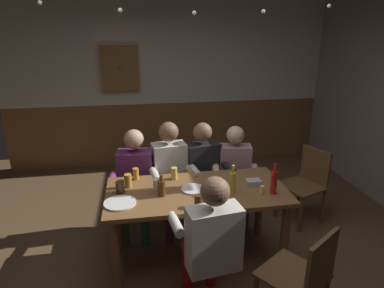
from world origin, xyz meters
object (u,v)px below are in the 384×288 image
at_px(plate_0, 120,203).
at_px(pint_glass_5, 157,185).
at_px(person_1, 171,173).
at_px(chair_empty_near_right, 307,182).
at_px(condiment_caddy, 253,182).
at_px(dining_table, 197,201).
at_px(pint_glass_4, 128,181).
at_px(table_candle, 262,190).
at_px(plate_1, 193,189).
at_px(pint_glass_2, 120,188).
at_px(chair_empty_near_left, 303,278).
at_px(person_2, 205,171).
at_px(pint_glass_0, 136,174).
at_px(bottle_0, 162,187).
at_px(pint_glass_3, 198,201).
at_px(pint_glass_1, 174,173).
at_px(person_0, 135,177).
at_px(person_4, 211,239).
at_px(bottle_2, 233,182).
at_px(person_3, 234,172).
at_px(bottle_1, 274,182).
at_px(wall_dart_cabinet, 120,68).

bearing_deg(plate_0, pint_glass_5, 30.17).
xyz_separation_m(person_1, pint_glass_5, (-0.19, -0.59, 0.14)).
height_order(person_1, chair_empty_near_right, person_1).
bearing_deg(condiment_caddy, dining_table, -178.26).
bearing_deg(pint_glass_4, table_candle, -15.89).
relative_size(plate_1, pint_glass_5, 2.01).
height_order(plate_1, pint_glass_2, pint_glass_2).
bearing_deg(table_candle, chair_empty_near_left, -85.99).
bearing_deg(dining_table, pint_glass_2, 176.13).
xyz_separation_m(chair_empty_near_right, condiment_caddy, (-0.88, -0.54, 0.33)).
bearing_deg(person_2, pint_glass_0, 10.30).
bearing_deg(bottle_0, person_1, 77.29).
height_order(chair_empty_near_right, pint_glass_2, pint_glass_2).
bearing_deg(dining_table, pint_glass_3, -98.61).
relative_size(person_1, person_2, 1.02).
bearing_deg(dining_table, pint_glass_1, 123.80).
distance_m(person_0, pint_glass_4, 0.51).
height_order(plate_0, pint_glass_0, pint_glass_0).
relative_size(pint_glass_0, pint_glass_2, 1.05).
distance_m(chair_empty_near_left, pint_glass_2, 1.70).
bearing_deg(plate_0, pint_glass_3, -13.34).
relative_size(chair_empty_near_right, condiment_caddy, 6.29).
xyz_separation_m(person_2, person_4, (-0.21, -1.28, 0.00)).
height_order(table_candle, pint_glass_4, pint_glass_4).
distance_m(plate_1, pint_glass_0, 0.62).
xyz_separation_m(plate_1, bottle_2, (0.35, -0.11, 0.10)).
xyz_separation_m(dining_table, pint_glass_0, (-0.57, 0.33, 0.18)).
bearing_deg(pint_glass_2, pint_glass_3, -28.21).
bearing_deg(dining_table, person_3, 48.64).
height_order(person_4, pint_glass_3, person_4).
bearing_deg(person_4, pint_glass_4, 120.02).
xyz_separation_m(table_candle, pint_glass_1, (-0.76, 0.45, 0.02)).
bearing_deg(plate_0, person_2, 40.72).
relative_size(plate_0, bottle_1, 0.94).
relative_size(table_candle, wall_dart_cabinet, 0.11).
height_order(person_0, person_4, person_4).
relative_size(person_0, table_candle, 14.86).
distance_m(pint_glass_1, pint_glass_4, 0.47).
bearing_deg(pint_glass_5, wall_dart_cabinet, 98.30).
distance_m(person_0, person_2, 0.79).
xyz_separation_m(person_0, chair_empty_near_left, (1.21, -1.58, -0.18)).
bearing_deg(pint_glass_1, person_0, 137.75).
height_order(person_1, plate_1, person_1).
bearing_deg(pint_glass_2, wall_dart_cabinet, 90.77).
relative_size(plate_0, bottle_2, 1.02).
bearing_deg(pint_glass_5, plate_1, -7.01).
bearing_deg(bottle_1, pint_glass_4, 165.00).
bearing_deg(chair_empty_near_left, pint_glass_4, 105.15).
bearing_deg(chair_empty_near_left, plate_0, 115.71).
bearing_deg(condiment_caddy, bottle_0, -175.09).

